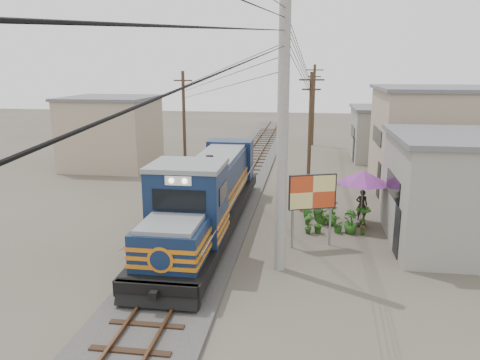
% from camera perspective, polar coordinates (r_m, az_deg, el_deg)
% --- Properties ---
extents(ground, '(120.00, 120.00, 0.00)m').
position_cam_1_polar(ground, '(18.73, -5.95, -9.47)').
color(ground, '#473F35').
rests_on(ground, ground).
extents(ballast, '(3.60, 70.00, 0.16)m').
position_cam_1_polar(ballast, '(27.98, -0.97, -1.34)').
color(ballast, '#595651').
rests_on(ballast, ground).
extents(track, '(1.15, 70.00, 0.12)m').
position_cam_1_polar(track, '(27.94, -0.97, -0.98)').
color(track, '#51331E').
rests_on(track, ground).
extents(locomotive, '(2.76, 15.03, 3.72)m').
position_cam_1_polar(locomotive, '(21.08, -3.97, -2.02)').
color(locomotive, black).
rests_on(locomotive, ground).
extents(utility_pole_main, '(0.40, 0.40, 10.00)m').
position_cam_1_polar(utility_pole_main, '(16.36, 5.20, 5.40)').
color(utility_pole_main, '#9E9B93').
rests_on(utility_pole_main, ground).
extents(wooden_pole_mid, '(1.60, 0.24, 7.00)m').
position_cam_1_polar(wooden_pole_mid, '(30.88, 8.55, 6.74)').
color(wooden_pole_mid, '#4C3826').
rests_on(wooden_pole_mid, ground).
extents(wooden_pole_far, '(1.60, 0.24, 7.50)m').
position_cam_1_polar(wooden_pole_far, '(44.80, 8.95, 9.19)').
color(wooden_pole_far, '#4C3826').
rests_on(wooden_pole_far, ground).
extents(wooden_pole_left, '(1.60, 0.24, 7.00)m').
position_cam_1_polar(wooden_pole_left, '(36.09, -6.85, 7.79)').
color(wooden_pole_left, '#4C3826').
rests_on(wooden_pole_left, ground).
extents(power_lines, '(9.65, 19.00, 3.30)m').
position_cam_1_polar(power_lines, '(25.56, -1.92, 14.19)').
color(power_lines, black).
rests_on(power_lines, ground).
extents(shophouse_mid, '(8.40, 7.35, 6.20)m').
position_cam_1_polar(shophouse_mid, '(30.10, 23.96, 4.44)').
color(shophouse_mid, tan).
rests_on(shophouse_mid, ground).
extents(shophouse_back, '(6.30, 6.30, 4.20)m').
position_cam_1_polar(shophouse_back, '(39.58, 17.95, 5.45)').
color(shophouse_back, gray).
rests_on(shophouse_back, ground).
extents(shophouse_left, '(6.30, 6.30, 5.20)m').
position_cam_1_polar(shophouse_left, '(36.00, -15.38, 5.67)').
color(shophouse_left, tan).
rests_on(shophouse_left, ground).
extents(billboard, '(1.93, 0.78, 3.10)m').
position_cam_1_polar(billboard, '(19.28, 8.83, -1.71)').
color(billboard, '#99999E').
rests_on(billboard, ground).
extents(market_umbrella, '(2.53, 2.53, 2.69)m').
position_cam_1_polar(market_umbrella, '(22.26, 14.80, 0.33)').
color(market_umbrella, black).
rests_on(market_umbrella, ground).
extents(vendor, '(0.58, 0.40, 1.53)m').
position_cam_1_polar(vendor, '(23.58, 14.62, -2.95)').
color(vendor, black).
rests_on(vendor, ground).
extents(plant_nursery, '(3.17, 3.05, 1.07)m').
position_cam_1_polar(plant_nursery, '(22.50, 10.64, -4.38)').
color(plant_nursery, '#265618').
rests_on(plant_nursery, ground).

